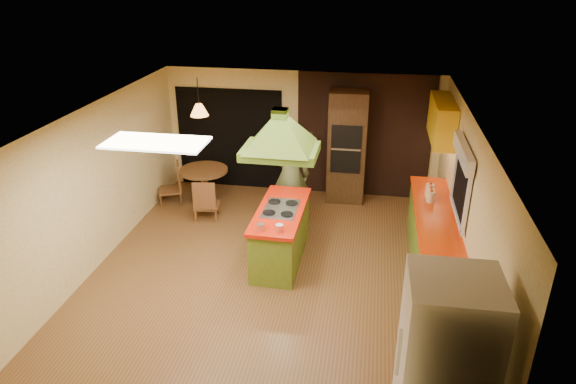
% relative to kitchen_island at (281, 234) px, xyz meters
% --- Properties ---
extents(ground, '(6.50, 6.50, 0.00)m').
position_rel_kitchen_island_xyz_m(ground, '(-0.08, -0.47, -0.45)').
color(ground, brown).
rests_on(ground, ground).
extents(room_walls, '(5.50, 6.50, 6.50)m').
position_rel_kitchen_island_xyz_m(room_walls, '(-0.08, -0.47, 0.80)').
color(room_walls, '#F5E7B0').
rests_on(room_walls, ground).
extents(ceiling_plane, '(6.50, 6.50, 0.00)m').
position_rel_kitchen_island_xyz_m(ceiling_plane, '(-0.08, -0.47, 2.05)').
color(ceiling_plane, silver).
rests_on(ceiling_plane, room_walls).
extents(brick_panel, '(2.64, 0.03, 2.50)m').
position_rel_kitchen_island_xyz_m(brick_panel, '(1.17, 2.76, 0.80)').
color(brick_panel, '#381E14').
rests_on(brick_panel, ground).
extents(nook_opening, '(2.20, 0.03, 2.10)m').
position_rel_kitchen_island_xyz_m(nook_opening, '(-1.58, 2.76, 0.60)').
color(nook_opening, black).
rests_on(nook_opening, ground).
extents(right_counter, '(0.62, 3.05, 0.92)m').
position_rel_kitchen_island_xyz_m(right_counter, '(2.37, 0.13, 0.01)').
color(right_counter, olive).
rests_on(right_counter, ground).
extents(upper_cabinets, '(0.34, 1.40, 0.70)m').
position_rel_kitchen_island_xyz_m(upper_cabinets, '(2.49, 1.73, 1.50)').
color(upper_cabinets, yellow).
rests_on(upper_cabinets, room_walls).
extents(window_right, '(0.12, 1.35, 1.06)m').
position_rel_kitchen_island_xyz_m(window_right, '(2.62, -0.07, 1.32)').
color(window_right, black).
rests_on(window_right, room_walls).
extents(fluor_panel, '(1.20, 0.60, 0.03)m').
position_rel_kitchen_island_xyz_m(fluor_panel, '(-1.18, -1.67, 2.03)').
color(fluor_panel, white).
rests_on(fluor_panel, ceiling_plane).
extents(kitchen_island, '(0.74, 1.79, 0.91)m').
position_rel_kitchen_island_xyz_m(kitchen_island, '(0.00, 0.00, 0.00)').
color(kitchen_island, olive).
rests_on(kitchen_island, ground).
extents(range_hood, '(1.12, 0.81, 0.80)m').
position_rel_kitchen_island_xyz_m(range_hood, '(-0.00, -0.00, 1.79)').
color(range_hood, '#516F1B').
rests_on(range_hood, ceiling_plane).
extents(man, '(0.77, 0.58, 1.91)m').
position_rel_kitchen_island_xyz_m(man, '(-0.05, 1.24, 0.50)').
color(man, '#4C552D').
rests_on(man, ground).
extents(refrigerator, '(0.83, 0.78, 1.97)m').
position_rel_kitchen_island_xyz_m(refrigerator, '(2.13, -3.23, 0.53)').
color(refrigerator, white).
rests_on(refrigerator, ground).
extents(wall_oven, '(0.75, 0.62, 2.22)m').
position_rel_kitchen_island_xyz_m(wall_oven, '(0.86, 2.48, 0.66)').
color(wall_oven, '#4E3219').
rests_on(wall_oven, ground).
extents(dining_table, '(0.94, 0.94, 0.71)m').
position_rel_kitchen_island_xyz_m(dining_table, '(-1.87, 1.84, 0.04)').
color(dining_table, brown).
rests_on(dining_table, ground).
extents(chair_left, '(0.58, 0.58, 0.81)m').
position_rel_kitchen_island_xyz_m(chair_left, '(-2.57, 1.74, -0.05)').
color(chair_left, brown).
rests_on(chair_left, ground).
extents(chair_near, '(0.49, 0.49, 0.80)m').
position_rel_kitchen_island_xyz_m(chair_near, '(-1.62, 1.19, -0.05)').
color(chair_near, brown).
rests_on(chair_near, ground).
extents(pendant_lamp, '(0.38, 0.38, 0.22)m').
position_rel_kitchen_island_xyz_m(pendant_lamp, '(-1.87, 1.84, 1.45)').
color(pendant_lamp, '#FF9E3F').
rests_on(pendant_lamp, ceiling_plane).
extents(canister_large, '(0.18, 0.18, 0.20)m').
position_rel_kitchen_island_xyz_m(canister_large, '(2.32, 0.84, 0.57)').
color(canister_large, '#FFEBCD').
rests_on(canister_large, right_counter).
extents(canister_medium, '(0.14, 0.14, 0.18)m').
position_rel_kitchen_island_xyz_m(canister_medium, '(2.32, 0.73, 0.56)').
color(canister_medium, '#FFF5CD').
rests_on(canister_medium, right_counter).
extents(canister_small, '(0.14, 0.14, 0.17)m').
position_rel_kitchen_island_xyz_m(canister_small, '(2.32, 0.61, 0.55)').
color(canister_small, '#F5EDC5').
rests_on(canister_small, right_counter).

